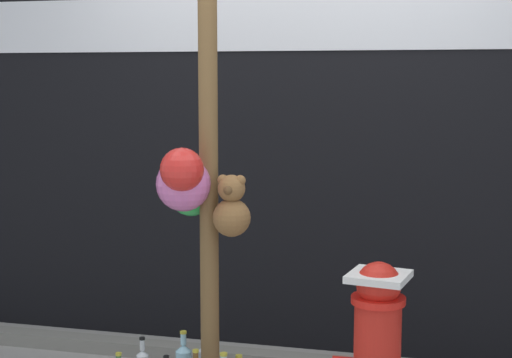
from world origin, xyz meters
name	(u,v)px	position (x,y,z in m)	size (l,w,h in m)	color
building_wall	(303,34)	(0.00, 1.40, 1.85)	(10.00, 0.21, 3.71)	black
memorial_post	(200,129)	(-0.25, 0.24, 1.38)	(0.45, 0.42, 2.60)	brown
fire_hydrant	(377,353)	(0.58, 0.14, 0.44)	(0.38, 0.28, 0.84)	red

